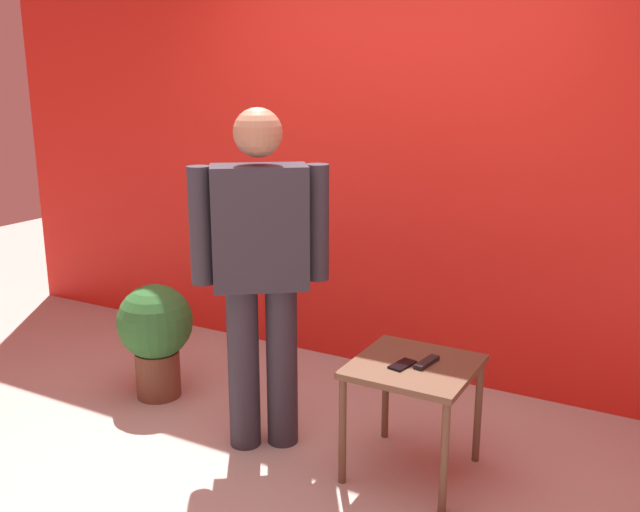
{
  "coord_description": "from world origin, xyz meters",
  "views": [
    {
      "loc": [
        1.75,
        -2.48,
        1.87
      ],
      "look_at": [
        0.07,
        0.55,
        0.97
      ],
      "focal_mm": 39.64,
      "sensor_mm": 36.0,
      "label": 1
    }
  ],
  "objects_px": {
    "side_table": "(414,379)",
    "standing_person": "(261,265)",
    "tv_remote": "(427,362)",
    "cell_phone": "(402,365)",
    "potted_plant": "(156,331)"
  },
  "relations": [
    {
      "from": "standing_person",
      "to": "side_table",
      "type": "xyz_separation_m",
      "value": [
        0.77,
        0.11,
        -0.48
      ]
    },
    {
      "from": "standing_person",
      "to": "side_table",
      "type": "height_order",
      "value": "standing_person"
    },
    {
      "from": "side_table",
      "to": "cell_phone",
      "type": "xyz_separation_m",
      "value": [
        -0.04,
        -0.05,
        0.08
      ]
    },
    {
      "from": "side_table",
      "to": "standing_person",
      "type": "bearing_deg",
      "value": -171.75
    },
    {
      "from": "cell_phone",
      "to": "tv_remote",
      "type": "xyz_separation_m",
      "value": [
        0.09,
        0.07,
        0.01
      ]
    },
    {
      "from": "side_table",
      "to": "potted_plant",
      "type": "bearing_deg",
      "value": 178.33
    },
    {
      "from": "potted_plant",
      "to": "side_table",
      "type": "bearing_deg",
      "value": -1.67
    },
    {
      "from": "cell_phone",
      "to": "potted_plant",
      "type": "bearing_deg",
      "value": -172.0
    },
    {
      "from": "potted_plant",
      "to": "standing_person",
      "type": "bearing_deg",
      "value": -10.54
    },
    {
      "from": "side_table",
      "to": "potted_plant",
      "type": "height_order",
      "value": "potted_plant"
    },
    {
      "from": "cell_phone",
      "to": "potted_plant",
      "type": "distance_m",
      "value": 1.6
    },
    {
      "from": "tv_remote",
      "to": "potted_plant",
      "type": "distance_m",
      "value": 1.69
    },
    {
      "from": "side_table",
      "to": "cell_phone",
      "type": "relative_size",
      "value": 3.89
    },
    {
      "from": "standing_person",
      "to": "tv_remote",
      "type": "relative_size",
      "value": 10.11
    },
    {
      "from": "side_table",
      "to": "tv_remote",
      "type": "bearing_deg",
      "value": 21.03
    }
  ]
}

